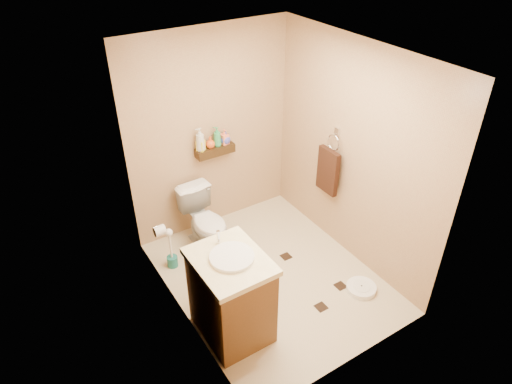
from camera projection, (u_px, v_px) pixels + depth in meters
ground at (271, 277)px, 4.94m from camera, size 2.50×2.50×0.00m
wall_back at (211, 134)px, 5.16m from camera, size 2.00×0.04×2.40m
wall_front at (367, 259)px, 3.40m from camera, size 2.00×0.04×2.40m
wall_left at (174, 217)px, 3.83m from camera, size 0.04×2.50×2.40m
wall_right at (353, 156)px, 4.72m from camera, size 0.04×2.50×2.40m
ceiling at (276, 56)px, 3.62m from camera, size 2.00×2.50×0.02m
wall_shelf at (215, 150)px, 5.20m from camera, size 0.46×0.14×0.10m
floor_accents at (276, 277)px, 4.93m from camera, size 1.25×1.24×0.01m
toilet at (206, 221)px, 5.18m from camera, size 0.42×0.71×0.71m
vanity at (231, 295)px, 4.10m from camera, size 0.60×0.73×1.02m
bathroom_scale at (361, 288)px, 4.76m from camera, size 0.33×0.33×0.06m
toilet_brush at (171, 253)px, 4.99m from camera, size 0.12×0.12×0.51m
towel_ring at (328, 169)px, 5.00m from camera, size 0.12×0.30×0.76m
toilet_paper at (160, 231)px, 4.64m from camera, size 0.12×0.11×0.12m
bottle_a at (200, 140)px, 5.02m from camera, size 0.11×0.11×0.27m
bottle_b at (201, 143)px, 5.05m from camera, size 0.12×0.11×0.18m
bottle_c at (210, 142)px, 5.11m from camera, size 0.15×0.15×0.14m
bottle_d at (217, 137)px, 5.13m from camera, size 0.12×0.12×0.23m
bottle_e at (225, 137)px, 5.18m from camera, size 0.09×0.09×0.18m
bottle_f at (225, 138)px, 5.19m from camera, size 0.17×0.17×0.15m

